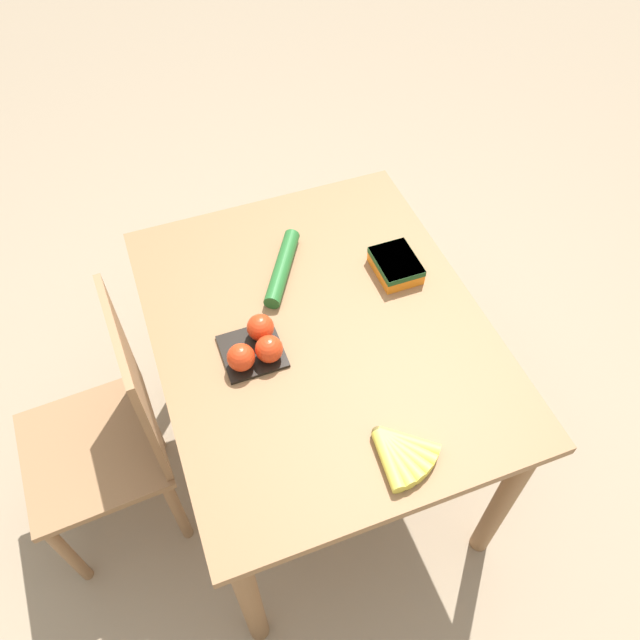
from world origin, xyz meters
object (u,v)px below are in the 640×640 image
(banana_bunch, at_px, (399,452))
(cucumber_near, at_px, (282,268))
(chair, at_px, (112,434))
(tomato_pack, at_px, (256,346))
(carrot_bag, at_px, (396,264))

(banana_bunch, bearing_deg, cucumber_near, 6.32)
(chair, height_order, tomato_pack, chair)
(banana_bunch, bearing_deg, tomato_pack, 29.90)
(chair, bearing_deg, cucumber_near, 102.72)
(cucumber_near, bearing_deg, banana_bunch, -173.68)
(chair, height_order, carrot_bag, chair)
(banana_bunch, relative_size, tomato_pack, 1.04)
(cucumber_near, bearing_deg, chair, 106.01)
(carrot_bag, bearing_deg, chair, 93.85)
(cucumber_near, bearing_deg, carrot_bag, -109.65)
(chair, distance_m, tomato_pack, 0.56)
(banana_bunch, xyz_separation_m, cucumber_near, (0.65, 0.07, 0.01))
(carrot_bag, height_order, cucumber_near, carrot_bag)
(tomato_pack, relative_size, carrot_bag, 1.06)
(banana_bunch, distance_m, cucumber_near, 0.66)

